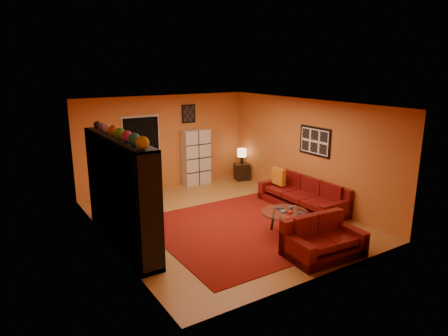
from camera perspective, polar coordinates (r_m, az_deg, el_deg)
floor at (r=9.10m, az=-0.32°, el=-7.36°), size 6.00×6.00×0.00m
ceiling at (r=8.49m, az=-0.34°, el=9.16°), size 6.00×6.00×0.00m
wall_back at (r=11.30m, az=-8.43°, el=3.67°), size 6.00×0.00×6.00m
wall_front at (r=6.46m, az=13.97°, el=-4.79°), size 6.00×0.00×6.00m
wall_left at (r=7.72m, az=-16.27°, el=-1.79°), size 0.00×6.00×6.00m
wall_right at (r=10.22m, az=11.66°, el=2.39°), size 0.00×6.00×6.00m
rug at (r=8.61m, az=2.75°, el=-8.65°), size 3.60×3.60×0.01m
doorway at (r=11.06m, az=-11.60°, el=1.82°), size 0.95×0.10×2.04m
wall_art_right at (r=9.94m, az=12.86°, el=3.75°), size 0.03×1.00×0.70m
wall_art_back at (r=11.49m, az=-5.08°, el=7.73°), size 0.42×0.03×0.52m
entertainment_unit at (r=7.85m, az=-14.57°, el=-3.31°), size 0.45×3.00×2.10m
tv at (r=7.92m, az=-14.31°, el=-3.48°), size 0.99×0.13×0.57m
sofa at (r=9.95m, az=11.52°, el=-4.01°), size 0.95×2.31×0.85m
loveseat at (r=7.63m, az=13.69°, el=-9.92°), size 1.46×0.94×0.85m
throw_pillow at (r=10.29m, az=7.80°, el=-1.21°), size 0.12×0.42×0.42m
coffee_table at (r=8.30m, az=8.66°, el=-6.51°), size 0.96×0.96×0.48m
storage_cabinet at (r=11.60m, az=-4.01°, el=1.54°), size 0.80×0.36×1.60m
bowl_chair at (r=9.08m, az=-14.62°, el=-5.80°), size 0.72×0.72×0.58m
side_table at (r=12.15m, az=2.54°, el=-0.51°), size 0.49×0.49×0.50m
table_lamp at (r=12.02m, az=2.57°, el=2.13°), size 0.27×0.27×0.46m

